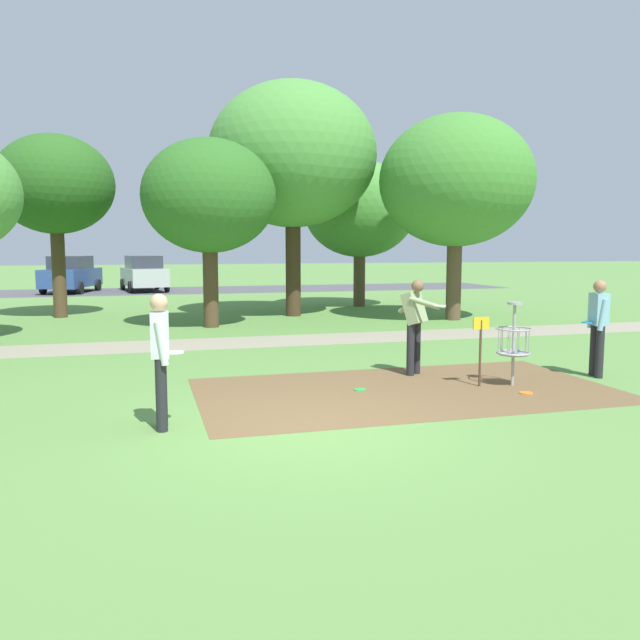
{
  "coord_description": "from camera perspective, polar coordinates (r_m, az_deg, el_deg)",
  "views": [
    {
      "loc": [
        -2.01,
        -7.54,
        2.28
      ],
      "look_at": [
        1.02,
        3.23,
        1.0
      ],
      "focal_mm": 35.84,
      "sensor_mm": 36.0,
      "label": 1
    }
  ],
  "objects": [
    {
      "name": "player_waiting_left",
      "position": [
        11.47,
        8.47,
        -0.02
      ],
      "size": [
        0.58,
        1.13,
        1.71
      ],
      "color": "#232328",
      "rests_on": "ground"
    },
    {
      "name": "tree_mid_right",
      "position": [
        18.47,
        -9.88,
        10.79
      ],
      "size": [
        3.75,
        3.75,
        5.3
      ],
      "color": "#4C3823",
      "rests_on": "ground"
    },
    {
      "name": "dirt_tee_pad",
      "position": [
        10.37,
        7.72,
        -6.21
      ],
      "size": [
        6.62,
        3.64,
        0.01
      ],
      "primitive_type": "cube",
      "color": "brown",
      "rests_on": "ground"
    },
    {
      "name": "disc_golf_basket",
      "position": [
        10.92,
        16.61,
        -1.78
      ],
      "size": [
        0.98,
        0.58,
        1.39
      ],
      "color": "#9E9EA3",
      "rests_on": "ground"
    },
    {
      "name": "tree_far_center",
      "position": [
        22.47,
        -22.59,
        11.04
      ],
      "size": [
        3.71,
        3.71,
        5.85
      ],
      "color": "#4C3823",
      "rests_on": "ground"
    },
    {
      "name": "player_throwing",
      "position": [
        12.19,
        23.57,
        -0.2
      ],
      "size": [
        0.43,
        0.49,
        1.71
      ],
      "color": "#232328",
      "rests_on": "ground"
    },
    {
      "name": "player_foreground_watching",
      "position": [
        8.19,
        -14.05,
        -2.89
      ],
      "size": [
        0.41,
        0.47,
        1.71
      ],
      "color": "#232328",
      "rests_on": "ground"
    },
    {
      "name": "ground_plane",
      "position": [
        8.13,
        -0.75,
        -9.76
      ],
      "size": [
        160.0,
        160.0,
        0.0
      ],
      "primitive_type": "plane",
      "color": "#5B8942"
    },
    {
      "name": "parked_car_center_left",
      "position": [
        34.5,
        -15.45,
        4.03
      ],
      "size": [
        2.49,
        4.44,
        1.84
      ],
      "color": "#B2B7BC",
      "rests_on": "ground"
    },
    {
      "name": "tree_near_left",
      "position": [
        21.42,
        -2.46,
        14.43
      ],
      "size": [
        5.47,
        5.47,
        7.58
      ],
      "color": "#422D1E",
      "rests_on": "ground"
    },
    {
      "name": "tree_mid_left",
      "position": [
        20.58,
        12.06,
        12.0
      ],
      "size": [
        4.75,
        4.75,
        6.33
      ],
      "color": "brown",
      "rests_on": "ground"
    },
    {
      "name": "parking_lot_strip",
      "position": [
        34.64,
        -12.34,
        2.6
      ],
      "size": [
        36.0,
        6.0,
        0.01
      ],
      "primitive_type": "cube",
      "color": "#4C4C51",
      "rests_on": "ground"
    },
    {
      "name": "gravel_path",
      "position": [
        15.44,
        -8.04,
        -2.02
      ],
      "size": [
        40.0,
        1.86,
        0.0
      ],
      "primitive_type": "cube",
      "color": "gray",
      "rests_on": "ground"
    },
    {
      "name": "frisbee_by_tee",
      "position": [
        10.28,
        3.59,
        -6.24
      ],
      "size": [
        0.2,
        0.2,
        0.02
      ],
      "primitive_type": "cylinder",
      "color": "green",
      "rests_on": "ground"
    },
    {
      "name": "tree_mid_center",
      "position": [
        24.79,
        3.57,
        9.8
      ],
      "size": [
        4.29,
        4.29,
        5.54
      ],
      "color": "brown",
      "rests_on": "ground"
    },
    {
      "name": "frisbee_near_basket",
      "position": [
        10.55,
        17.92,
        -6.22
      ],
      "size": [
        0.21,
        0.21,
        0.02
      ],
      "primitive_type": "cylinder",
      "color": "orange",
      "rests_on": "ground"
    },
    {
      "name": "parked_car_leftmost",
      "position": [
        34.64,
        -21.35,
        3.83
      ],
      "size": [
        2.81,
        4.52,
        1.84
      ],
      "color": "#2D4784",
      "rests_on": "ground"
    }
  ]
}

